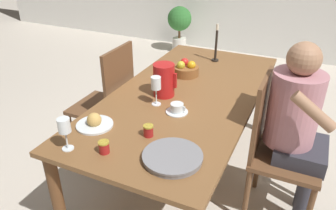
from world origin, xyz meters
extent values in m
plane|color=beige|center=(0.00, 0.00, 0.00)|extent=(20.00, 20.00, 0.00)
cube|color=brown|center=(0.00, 0.00, 0.71)|extent=(0.94, 1.94, 0.03)
cylinder|color=brown|center=(-0.41, -0.91, 0.35)|extent=(0.07, 0.07, 0.69)
cylinder|color=brown|center=(-0.41, 0.91, 0.35)|extent=(0.07, 0.07, 0.69)
cylinder|color=brown|center=(0.41, 0.91, 0.35)|extent=(0.07, 0.07, 0.69)
cylinder|color=brown|center=(0.91, 0.10, 0.22)|extent=(0.04, 0.04, 0.44)
cylinder|color=brown|center=(0.54, 0.10, 0.22)|extent=(0.04, 0.04, 0.44)
cylinder|color=brown|center=(0.54, -0.27, 0.22)|extent=(0.04, 0.04, 0.44)
cube|color=brown|center=(0.73, -0.08, 0.45)|extent=(0.42, 0.42, 0.03)
cube|color=brown|center=(0.53, -0.08, 0.72)|extent=(0.03, 0.39, 0.51)
cylinder|color=brown|center=(-0.91, -0.20, 0.22)|extent=(0.04, 0.04, 0.44)
cylinder|color=brown|center=(-0.91, 0.17, 0.22)|extent=(0.04, 0.04, 0.44)
cylinder|color=brown|center=(-0.54, -0.20, 0.22)|extent=(0.04, 0.04, 0.44)
cylinder|color=brown|center=(-0.54, 0.17, 0.22)|extent=(0.04, 0.04, 0.44)
cube|color=brown|center=(-0.73, -0.01, 0.45)|extent=(0.42, 0.42, 0.03)
cube|color=brown|center=(-0.53, -0.01, 0.72)|extent=(0.03, 0.39, 0.51)
cylinder|color=#33333D|center=(0.87, 0.03, 0.23)|extent=(0.09, 0.09, 0.47)
cylinder|color=#33333D|center=(0.87, -0.13, 0.23)|extent=(0.09, 0.09, 0.47)
cube|color=#33333D|center=(0.80, -0.05, 0.51)|extent=(0.30, 0.34, 0.11)
cylinder|color=#B77A84|center=(0.71, -0.05, 0.79)|extent=(0.30, 0.30, 0.46)
sphere|color=#A37556|center=(0.71, -0.05, 1.10)|extent=(0.19, 0.19, 0.19)
cylinder|color=#A37556|center=(0.81, -0.26, 0.90)|extent=(0.25, 0.06, 0.20)
cylinder|color=red|center=(-0.12, -0.09, 0.83)|extent=(0.14, 0.14, 0.22)
cube|color=red|center=(-0.04, -0.09, 0.84)|extent=(0.02, 0.02, 0.10)
cone|color=red|center=(-0.18, -0.09, 0.92)|extent=(0.04, 0.04, 0.04)
cylinder|color=white|center=(-0.11, -0.23, 0.72)|extent=(0.06, 0.06, 0.00)
cylinder|color=white|center=(-0.11, -0.23, 0.78)|extent=(0.01, 0.01, 0.11)
cylinder|color=white|center=(-0.11, -0.23, 0.87)|extent=(0.06, 0.06, 0.08)
cylinder|color=white|center=(-0.31, -0.86, 0.72)|extent=(0.06, 0.06, 0.00)
cylinder|color=white|center=(-0.31, -0.86, 0.78)|extent=(0.01, 0.01, 0.10)
cylinder|color=white|center=(-0.31, -0.86, 0.86)|extent=(0.06, 0.06, 0.08)
cylinder|color=red|center=(-0.31, -0.86, 0.85)|extent=(0.05, 0.05, 0.04)
cylinder|color=silver|center=(0.05, -0.27, 0.72)|extent=(0.14, 0.14, 0.01)
cylinder|color=silver|center=(0.05, -0.27, 0.75)|extent=(0.08, 0.08, 0.05)
cube|color=silver|center=(0.10, -0.27, 0.76)|extent=(0.01, 0.01, 0.03)
cylinder|color=gray|center=(0.22, -0.71, 0.73)|extent=(0.30, 0.30, 0.02)
cylinder|color=gray|center=(0.22, -0.71, 0.74)|extent=(0.30, 0.30, 0.01)
cylinder|color=silver|center=(-0.32, -0.61, 0.73)|extent=(0.21, 0.21, 0.01)
sphere|color=tan|center=(-0.32, -0.61, 0.76)|extent=(0.08, 0.08, 0.08)
cylinder|color=#A81E1E|center=(-0.12, -0.81, 0.75)|extent=(0.05, 0.05, 0.07)
cylinder|color=gold|center=(-0.12, -0.81, 0.78)|extent=(0.06, 0.06, 0.01)
cylinder|color=#A81E1E|center=(0.01, -0.58, 0.75)|extent=(0.05, 0.05, 0.07)
cylinder|color=gold|center=(0.01, -0.58, 0.78)|extent=(0.06, 0.06, 0.01)
cylinder|color=brown|center=(-0.12, 0.30, 0.76)|extent=(0.20, 0.20, 0.07)
sphere|color=gold|center=(-0.08, 0.30, 0.81)|extent=(0.06, 0.06, 0.06)
sphere|color=red|center=(-0.15, 0.34, 0.81)|extent=(0.06, 0.06, 0.06)
sphere|color=gold|center=(-0.15, 0.27, 0.81)|extent=(0.06, 0.06, 0.06)
cylinder|color=black|center=(-0.01, 0.69, 0.73)|extent=(0.06, 0.06, 0.01)
cylinder|color=black|center=(-0.01, 0.69, 0.86)|extent=(0.02, 0.02, 0.26)
cylinder|color=beige|center=(-0.01, 0.69, 1.02)|extent=(0.02, 0.02, 0.05)
cylinder|color=beige|center=(-1.20, 2.71, 0.11)|extent=(0.21, 0.21, 0.22)
cylinder|color=brown|center=(-1.20, 2.71, 0.29)|extent=(0.04, 0.04, 0.15)
sphere|color=#2D6B2D|center=(-1.20, 2.71, 0.52)|extent=(0.37, 0.37, 0.37)
camera|label=1|loc=(0.75, -1.90, 1.73)|focal=35.00mm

